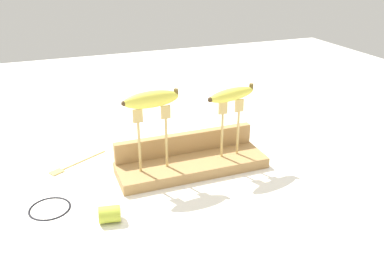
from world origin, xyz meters
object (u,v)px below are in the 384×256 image
fork_stand_left (153,133)px  banana_raised_right (232,95)px  banana_chunk_near (110,214)px  fork_stand_right (230,123)px  banana_raised_left (151,99)px  wire_coil (50,208)px  fork_fallen_near (72,165)px

fork_stand_left → banana_raised_right: bearing=-0.0°
fork_stand_left → banana_chunk_near: size_ratio=3.18×
fork_stand_right → banana_raised_left: (-0.23, -0.00, 0.10)m
fork_stand_right → wire_coil: bearing=-174.3°
fork_stand_right → banana_raised_right: (-0.00, -0.00, 0.08)m
banana_raised_left → fork_fallen_near: 0.34m
fork_stand_left → fork_fallen_near: fork_stand_left is taller
banana_raised_right → fork_fallen_near: bearing=160.5°
fork_stand_left → banana_raised_left: (-0.00, -0.00, 0.09)m
banana_raised_left → banana_raised_right: (0.23, -0.00, -0.01)m
banana_raised_left → fork_fallen_near: banana_raised_left is taller
banana_raised_left → wire_coil: size_ratio=1.54×
fork_stand_right → banana_chunk_near: bearing=-158.0°
banana_raised_right → fork_stand_left: bearing=180.0°
fork_stand_left → banana_chunk_near: (-0.15, -0.15, -0.12)m
banana_raised_right → wire_coil: (-0.51, -0.05, -0.21)m
fork_stand_left → banana_raised_right: size_ratio=1.11×
fork_fallen_near → banana_chunk_near: size_ratio=3.10×
banana_raised_left → fork_stand_left: bearing=4.6°
wire_coil → banana_raised_left: bearing=10.2°
banana_raised_right → wire_coil: 0.55m
fork_stand_left → fork_stand_right: 0.23m
banana_raised_left → banana_raised_right: size_ratio=0.97×
fork_stand_right → fork_stand_left: bearing=180.0°
fork_fallen_near → wire_coil: (-0.07, -0.20, -0.00)m
banana_raised_left → wire_coil: bearing=-169.8°
fork_stand_right → banana_chunk_near: (-0.38, -0.15, -0.11)m
fork_stand_left → wire_coil: bearing=-169.8°
fork_fallen_near → wire_coil: size_ratio=1.72×
banana_chunk_near → banana_raised_left: bearing=45.6°
wire_coil → banana_raised_right: bearing=5.6°
wire_coil → fork_stand_left: bearing=10.2°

